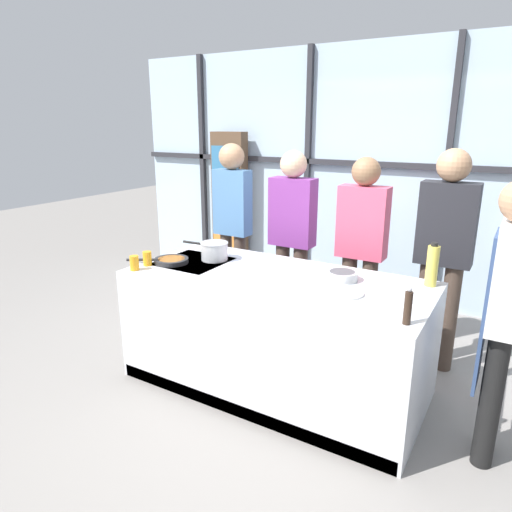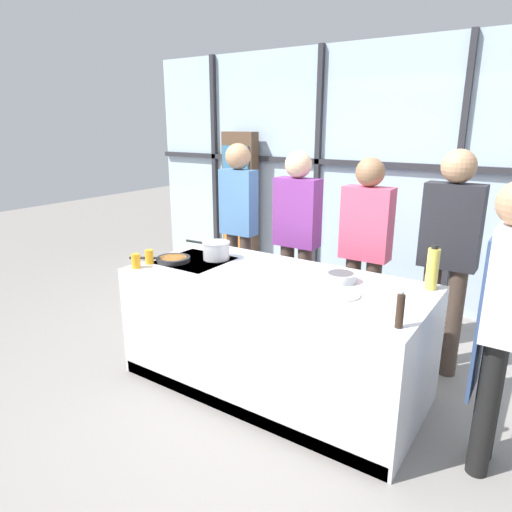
# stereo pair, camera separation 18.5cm
# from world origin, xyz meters

# --- Properties ---
(ground_plane) EXTENTS (18.00, 18.00, 0.00)m
(ground_plane) POSITION_xyz_m (0.00, 0.00, 0.00)
(ground_plane) COLOR gray
(back_window_wall) EXTENTS (6.40, 0.10, 2.80)m
(back_window_wall) POSITION_xyz_m (0.00, 2.22, 1.40)
(back_window_wall) COLOR silver
(back_window_wall) RESTS_ON ground_plane
(bookshelf) EXTENTS (0.46, 0.19, 1.87)m
(bookshelf) POSITION_xyz_m (-1.79, 2.04, 0.93)
(bookshelf) COLOR brown
(bookshelf) RESTS_ON ground_plane
(demo_island) EXTENTS (2.22, 1.03, 0.88)m
(demo_island) POSITION_xyz_m (-0.00, -0.00, 0.44)
(demo_island) COLOR silver
(demo_island) RESTS_ON ground_plane
(chef) EXTENTS (0.24, 0.38, 1.70)m
(chef) POSITION_xyz_m (1.48, -0.05, 0.99)
(chef) COLOR black
(chef) RESTS_ON ground_plane
(spectator_far_left) EXTENTS (0.37, 0.25, 1.78)m
(spectator_far_left) POSITION_xyz_m (-1.00, 0.92, 1.06)
(spectator_far_left) COLOR #47382D
(spectator_far_left) RESTS_ON ground_plane
(spectator_center_left) EXTENTS (0.42, 0.24, 1.74)m
(spectator_center_left) POSITION_xyz_m (-0.33, 0.92, 1.00)
(spectator_center_left) COLOR #47382D
(spectator_center_left) RESTS_ON ground_plane
(spectator_center_right) EXTENTS (0.41, 0.24, 1.71)m
(spectator_center_right) POSITION_xyz_m (0.33, 0.92, 0.98)
(spectator_center_right) COLOR #47382D
(spectator_center_right) RESTS_ON ground_plane
(spectator_far_right) EXTENTS (0.42, 0.25, 1.79)m
(spectator_far_right) POSITION_xyz_m (1.00, 0.92, 1.04)
(spectator_far_right) COLOR #47382D
(spectator_far_right) RESTS_ON ground_plane
(frying_pan) EXTENTS (0.45, 0.34, 0.04)m
(frying_pan) POSITION_xyz_m (-0.90, -0.13, 0.90)
(frying_pan) COLOR #232326
(frying_pan) RESTS_ON demo_island
(saucepan) EXTENTS (0.42, 0.23, 0.15)m
(saucepan) POSITION_xyz_m (-0.65, 0.12, 0.96)
(saucepan) COLOR silver
(saucepan) RESTS_ON demo_island
(white_plate) EXTENTS (0.27, 0.27, 0.01)m
(white_plate) POSITION_xyz_m (0.54, -0.07, 0.89)
(white_plate) COLOR white
(white_plate) RESTS_ON demo_island
(mixing_bowl) EXTENTS (0.22, 0.22, 0.06)m
(mixing_bowl) POSITION_xyz_m (0.44, 0.18, 0.92)
(mixing_bowl) COLOR silver
(mixing_bowl) RESTS_ON demo_island
(oil_bottle) EXTENTS (0.08, 0.08, 0.31)m
(oil_bottle) POSITION_xyz_m (1.01, 0.39, 1.03)
(oil_bottle) COLOR #E0CC4C
(oil_bottle) RESTS_ON demo_island
(pepper_grinder) EXTENTS (0.04, 0.04, 0.22)m
(pepper_grinder) POSITION_xyz_m (1.02, -0.34, 0.99)
(pepper_grinder) COLOR #332319
(pepper_grinder) RESTS_ON demo_island
(juice_glass_near) EXTENTS (0.07, 0.07, 0.11)m
(juice_glass_near) POSITION_xyz_m (-1.01, -0.41, 0.94)
(juice_glass_near) COLOR orange
(juice_glass_near) RESTS_ON demo_island
(juice_glass_far) EXTENTS (0.07, 0.07, 0.11)m
(juice_glass_far) POSITION_xyz_m (-1.01, -0.27, 0.94)
(juice_glass_far) COLOR orange
(juice_glass_far) RESTS_ON demo_island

